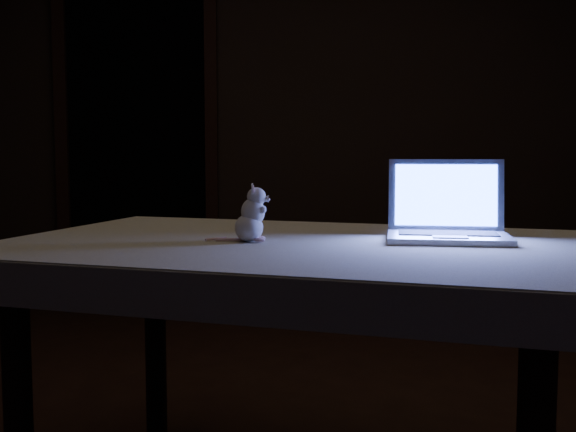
{
  "coord_description": "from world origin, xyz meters",
  "views": [
    {
      "loc": [
        -0.14,
        -2.28,
        1.01
      ],
      "look_at": [
        -0.12,
        -0.42,
        0.84
      ],
      "focal_mm": 45.0,
      "sensor_mm": 36.0,
      "label": 1
    }
  ],
  "objects": [
    {
      "name": "table",
      "position": [
        -0.11,
        -0.39,
        0.38
      ],
      "size": [
        1.64,
        1.31,
        0.76
      ],
      "primitive_type": null,
      "rotation": [
        0.0,
        0.0,
        -0.32
      ],
      "color": "black",
      "rests_on": "floor"
    },
    {
      "name": "back_wall",
      "position": [
        0.0,
        2.5,
        1.3
      ],
      "size": [
        4.5,
        0.04,
        2.6
      ],
      "primitive_type": "cube",
      "color": "black",
      "rests_on": "ground"
    },
    {
      "name": "plush_mouse",
      "position": [
        -0.23,
        -0.39,
        0.85
      ],
      "size": [
        0.12,
        0.12,
        0.15
      ],
      "primitive_type": null,
      "rotation": [
        0.0,
        0.0,
        -0.08
      ],
      "color": "silver",
      "rests_on": "tablecloth"
    },
    {
      "name": "tablecloth",
      "position": [
        -0.01,
        -0.38,
        0.72
      ],
      "size": [
        1.75,
        1.4,
        0.1
      ],
      "primitive_type": null,
      "rotation": [
        0.0,
        0.0,
        -0.28
      ],
      "color": "beige",
      "rests_on": "table"
    },
    {
      "name": "doorway",
      "position": [
        -1.1,
        2.5,
        1.06
      ],
      "size": [
        1.06,
        0.36,
        2.13
      ],
      "primitive_type": null,
      "color": "black",
      "rests_on": "back_wall"
    },
    {
      "name": "laptop",
      "position": [
        0.3,
        -0.38,
        0.88
      ],
      "size": [
        0.36,
        0.33,
        0.22
      ],
      "primitive_type": null,
      "rotation": [
        0.0,
        0.0,
        -0.15
      ],
      "color": "#B3B4B8",
      "rests_on": "tablecloth"
    }
  ]
}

